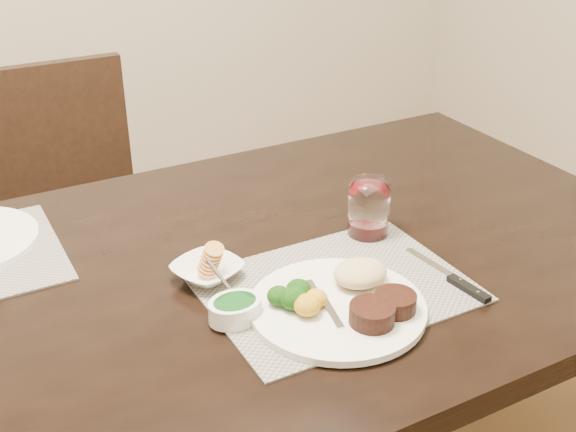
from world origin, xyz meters
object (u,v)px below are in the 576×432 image
dinner_plate (346,301)px  cracker_bowl (207,270)px  wine_glass_near (369,211)px  steak_knife (459,282)px  chair_far (75,201)px

dinner_plate → cracker_bowl: dinner_plate is taller
cracker_bowl → wine_glass_near: wine_glass_near is taller
dinner_plate → steak_knife: 0.23m
dinner_plate → steak_knife: (0.22, -0.03, -0.01)m
cracker_bowl → wine_glass_near: bearing=0.0°
dinner_plate → steak_knife: size_ratio=1.40×
steak_knife → cracker_bowl: size_ratio=1.40×
chair_far → dinner_plate: (0.21, -1.16, 0.27)m
steak_knife → wine_glass_near: (-0.04, 0.24, 0.05)m
chair_far → wine_glass_near: (0.40, -0.95, 0.30)m
cracker_bowl → steak_knife: bearing=-31.4°
dinner_plate → steak_knife: bearing=7.7°
chair_far → wine_glass_near: size_ratio=7.81×
chair_far → cracker_bowl: bearing=-87.5°
dinner_plate → cracker_bowl: (-0.17, 0.21, -0.00)m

